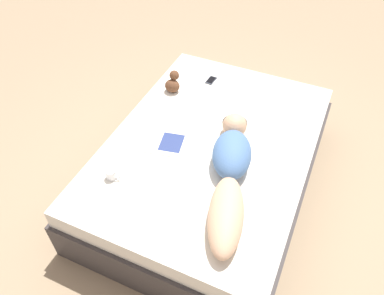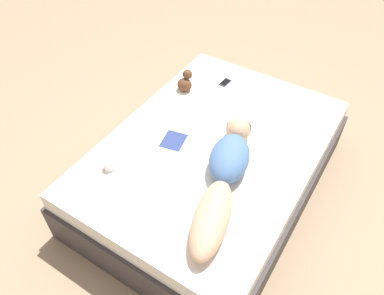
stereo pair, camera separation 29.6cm
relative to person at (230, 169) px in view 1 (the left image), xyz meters
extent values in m
plane|color=#9E8466|center=(-0.27, 0.30, -0.66)|extent=(12.00, 12.00, 0.00)
cube|color=#383333|center=(-0.27, 0.30, -0.46)|extent=(1.65, 2.31, 0.39)
cube|color=silver|center=(-0.27, 0.30, -0.18)|extent=(1.59, 2.25, 0.17)
ellipsoid|color=tan|center=(0.11, -0.38, -0.01)|extent=(0.41, 0.70, 0.17)
ellipsoid|color=#476B9E|center=(-0.04, 0.14, 0.01)|extent=(0.42, 0.55, 0.22)
ellipsoid|color=black|center=(-0.14, 0.48, 0.01)|extent=(0.25, 0.24, 0.11)
sphere|color=tan|center=(-0.13, 0.46, 0.00)|extent=(0.20, 0.20, 0.20)
cube|color=white|center=(-0.83, 0.10, -0.10)|extent=(0.33, 0.35, 0.01)
cube|color=white|center=(-0.56, 0.15, -0.10)|extent=(0.33, 0.35, 0.01)
cube|color=navy|center=(-0.56, 0.15, -0.09)|extent=(0.22, 0.24, 0.00)
cylinder|color=white|center=(-0.81, -0.36, -0.06)|extent=(0.08, 0.08, 0.08)
cylinder|color=black|center=(-0.81, -0.36, -0.03)|extent=(0.07, 0.07, 0.00)
torus|color=white|center=(-0.76, -0.36, -0.06)|extent=(0.06, 0.01, 0.06)
cube|color=#333842|center=(-0.59, 1.09, -0.10)|extent=(0.08, 0.14, 0.01)
cube|color=black|center=(-0.59, 1.09, -0.09)|extent=(0.06, 0.11, 0.00)
ellipsoid|color=brown|center=(-0.87, 0.79, -0.04)|extent=(0.14, 0.13, 0.12)
sphere|color=brown|center=(-0.87, 0.83, 0.05)|extent=(0.09, 0.09, 0.09)
camera|label=1|loc=(0.48, -1.76, 2.07)|focal=35.00mm
camera|label=2|loc=(0.74, -1.62, 2.07)|focal=35.00mm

